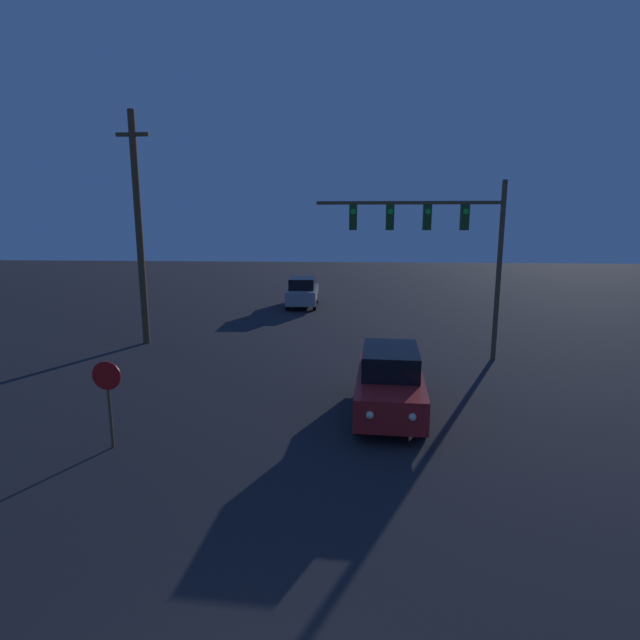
{
  "coord_description": "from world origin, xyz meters",
  "views": [
    {
      "loc": [
        1.07,
        -2.81,
        5.07
      ],
      "look_at": [
        0.0,
        12.73,
        1.97
      ],
      "focal_mm": 28.0,
      "sensor_mm": 36.0,
      "label": 1
    }
  ],
  "objects_px": {
    "traffic_signal_mast": "(441,235)",
    "stop_sign": "(108,389)",
    "car_near": "(390,381)",
    "utility_pole": "(139,228)",
    "car_far": "(303,292)"
  },
  "relations": [
    {
      "from": "car_near",
      "to": "stop_sign",
      "type": "xyz_separation_m",
      "value": [
        -6.43,
        -2.56,
        0.53
      ]
    },
    {
      "from": "car_near",
      "to": "utility_pole",
      "type": "xyz_separation_m",
      "value": [
        -9.72,
        7.18,
        3.91
      ]
    },
    {
      "from": "traffic_signal_mast",
      "to": "utility_pole",
      "type": "xyz_separation_m",
      "value": [
        -11.82,
        1.62,
        0.2
      ]
    },
    {
      "from": "car_near",
      "to": "car_far",
      "type": "distance_m",
      "value": 17.35
    },
    {
      "from": "traffic_signal_mast",
      "to": "stop_sign",
      "type": "xyz_separation_m",
      "value": [
        -8.53,
        -8.12,
        -3.18
      ]
    },
    {
      "from": "car_far",
      "to": "traffic_signal_mast",
      "type": "bearing_deg",
      "value": -62.99
    },
    {
      "from": "car_far",
      "to": "car_near",
      "type": "bearing_deg",
      "value": -78.06
    },
    {
      "from": "car_near",
      "to": "traffic_signal_mast",
      "type": "height_order",
      "value": "traffic_signal_mast"
    },
    {
      "from": "car_near",
      "to": "traffic_signal_mast",
      "type": "distance_m",
      "value": 7.01
    },
    {
      "from": "traffic_signal_mast",
      "to": "stop_sign",
      "type": "bearing_deg",
      "value": -136.39
    },
    {
      "from": "car_near",
      "to": "stop_sign",
      "type": "distance_m",
      "value": 6.94
    },
    {
      "from": "car_far",
      "to": "stop_sign",
      "type": "xyz_separation_m",
      "value": [
        -2.36,
        -19.42,
        0.53
      ]
    },
    {
      "from": "traffic_signal_mast",
      "to": "car_near",
      "type": "bearing_deg",
      "value": -110.62
    },
    {
      "from": "car_near",
      "to": "utility_pole",
      "type": "relative_size",
      "value": 0.48
    },
    {
      "from": "stop_sign",
      "to": "utility_pole",
      "type": "bearing_deg",
      "value": 108.66
    }
  ]
}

